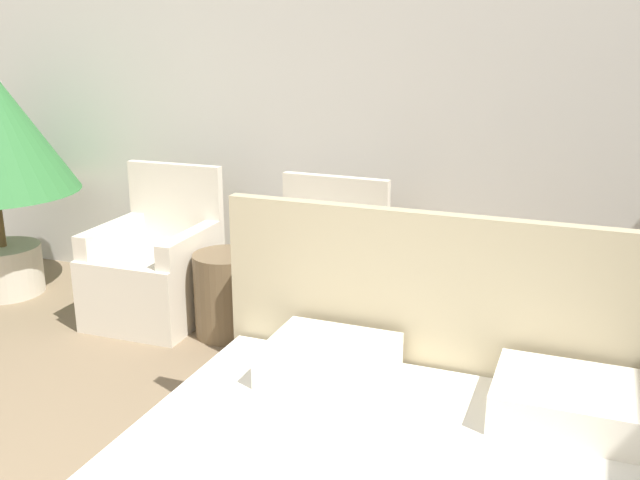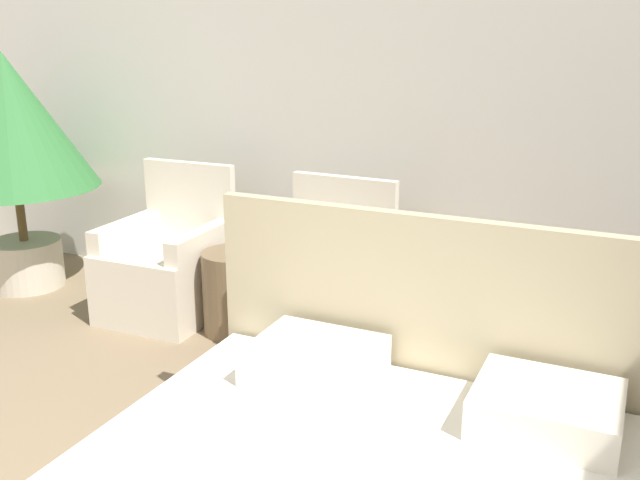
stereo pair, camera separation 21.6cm
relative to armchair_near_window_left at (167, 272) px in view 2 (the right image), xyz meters
The scene contains 5 objects.
wall_back 1.74m from the armchair_near_window_left, 34.12° to the left, with size 10.00×0.06×2.90m.
armchair_near_window_left is the anchor object (origin of this frame).
armchair_near_window_right 1.09m from the armchair_near_window_left, ahead, with size 0.68×0.72×0.95m.
potted_palm 1.48m from the armchair_near_window_left, behind, with size 1.13×1.13×1.64m.
side_table 0.55m from the armchair_near_window_left, ahead, with size 0.39×0.39×0.51m.
Camera 2 is at (1.64, -0.23, 1.79)m, focal length 40.00 mm.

